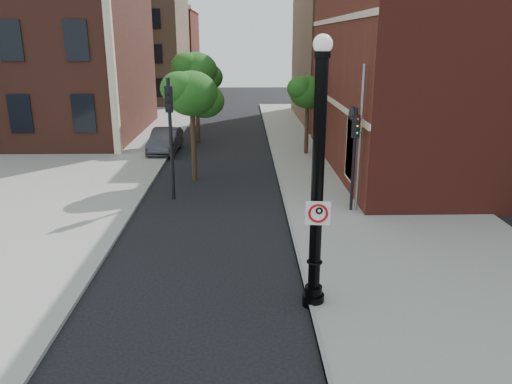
{
  "coord_description": "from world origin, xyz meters",
  "views": [
    {
      "loc": [
        0.38,
        -11.89,
        6.61
      ],
      "look_at": [
        0.72,
        2.0,
        2.32
      ],
      "focal_mm": 35.0,
      "sensor_mm": 36.0,
      "label": 1
    }
  ],
  "objects_px": {
    "no_parking_sign": "(318,213)",
    "lamppost": "(317,190)",
    "traffic_signal_right": "(355,144)",
    "parked_car": "(165,141)",
    "traffic_signal_left": "(170,119)"
  },
  "relations": [
    {
      "from": "traffic_signal_left",
      "to": "traffic_signal_right",
      "type": "height_order",
      "value": "traffic_signal_left"
    },
    {
      "from": "parked_car",
      "to": "traffic_signal_right",
      "type": "bearing_deg",
      "value": -49.07
    },
    {
      "from": "lamppost",
      "to": "parked_car",
      "type": "relative_size",
      "value": 1.54
    },
    {
      "from": "lamppost",
      "to": "traffic_signal_right",
      "type": "height_order",
      "value": "lamppost"
    },
    {
      "from": "traffic_signal_right",
      "to": "no_parking_sign",
      "type": "bearing_deg",
      "value": -85.97
    },
    {
      "from": "lamppost",
      "to": "no_parking_sign",
      "type": "bearing_deg",
      "value": -84.88
    },
    {
      "from": "lamppost",
      "to": "traffic_signal_right",
      "type": "relative_size",
      "value": 1.62
    },
    {
      "from": "no_parking_sign",
      "to": "lamppost",
      "type": "bearing_deg",
      "value": 99.65
    },
    {
      "from": "parked_car",
      "to": "traffic_signal_right",
      "type": "height_order",
      "value": "traffic_signal_right"
    },
    {
      "from": "no_parking_sign",
      "to": "parked_car",
      "type": "relative_size",
      "value": 0.14
    },
    {
      "from": "lamppost",
      "to": "traffic_signal_right",
      "type": "xyz_separation_m",
      "value": [
        2.46,
        7.1,
        -0.32
      ]
    },
    {
      "from": "lamppost",
      "to": "traffic_signal_right",
      "type": "distance_m",
      "value": 7.52
    },
    {
      "from": "no_parking_sign",
      "to": "traffic_signal_left",
      "type": "distance_m",
      "value": 10.43
    },
    {
      "from": "parked_car",
      "to": "lamppost",
      "type": "bearing_deg",
      "value": -68.22
    },
    {
      "from": "no_parking_sign",
      "to": "traffic_signal_right",
      "type": "relative_size",
      "value": 0.15
    }
  ]
}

